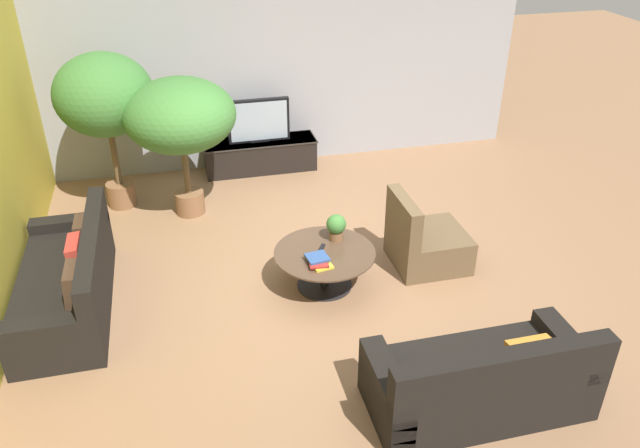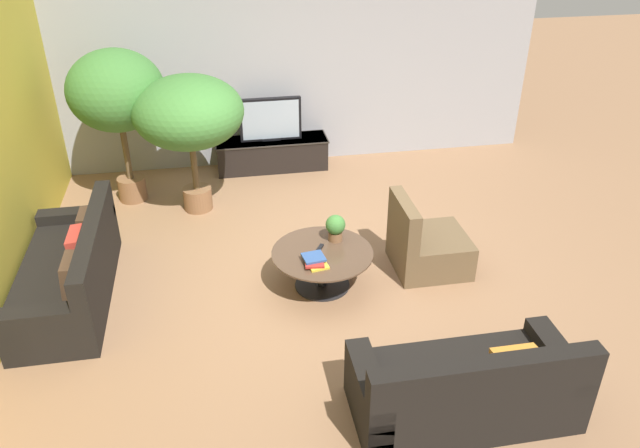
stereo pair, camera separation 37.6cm
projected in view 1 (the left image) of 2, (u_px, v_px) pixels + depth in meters
ground_plane at (328, 276)px, 6.89m from camera, size 24.00×24.00×0.00m
back_wall_stone at (272, 62)px, 8.88m from camera, size 7.40×0.12×3.00m
media_console at (260, 155)px, 9.18m from camera, size 1.64×0.50×0.46m
television at (259, 121)px, 8.92m from camera, size 0.89×0.13×0.63m
coffee_table at (325, 262)px, 6.59m from camera, size 1.07×1.07×0.43m
couch_by_wall at (69, 283)px, 6.28m from camera, size 0.84×2.06×0.84m
couch_near_entry at (481, 382)px, 5.09m from camera, size 1.80×0.84×0.84m
armchair_wicker at (425, 243)px, 6.98m from camera, size 0.80×0.76×0.86m
potted_palm_tall at (104, 98)px, 7.60m from camera, size 1.20×1.20×2.03m
potted_palm_corner at (180, 117)px, 7.51m from camera, size 1.36×1.36×1.78m
potted_plant_tabletop at (336, 226)px, 6.66m from camera, size 0.21×0.21×0.30m
book_stack at (318, 260)px, 6.33m from camera, size 0.26×0.35×0.07m
remote_black at (321, 248)px, 6.57m from camera, size 0.11×0.16×0.02m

